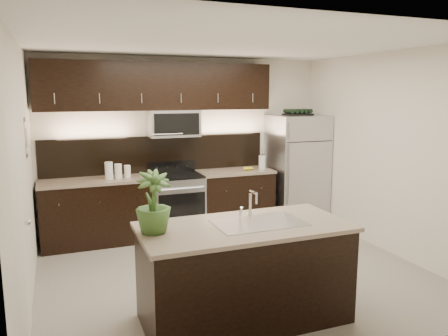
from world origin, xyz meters
name	(u,v)px	position (x,y,z in m)	size (l,w,h in m)	color
ground	(233,272)	(0.00, 0.00, 0.00)	(4.50, 4.50, 0.00)	gray
room_walls	(226,134)	(-0.11, -0.04, 1.70)	(4.52, 4.02, 2.71)	silver
counter_run	(164,205)	(-0.46, 1.69, 0.47)	(3.51, 0.65, 0.94)	black
upper_fixtures	(161,94)	(-0.43, 1.84, 2.14)	(3.49, 0.40, 1.66)	black
island	(244,272)	(-0.33, -1.07, 0.47)	(1.96, 0.96, 0.94)	black
sink_faucet	(259,221)	(-0.18, -1.06, 0.96)	(0.84, 0.50, 0.28)	silver
refrigerator	(296,169)	(1.80, 1.63, 0.90)	(0.87, 0.78, 1.79)	#B2B2B7
wine_rack	(298,112)	(1.80, 1.63, 1.84)	(0.44, 0.27, 0.10)	black
plant	(153,202)	(-1.16, -0.99, 1.21)	(0.31, 0.31, 0.55)	#365A24
canisters	(116,171)	(-1.15, 1.66, 1.05)	(0.37, 0.15, 0.25)	silver
french_press	(262,161)	(1.17, 1.64, 1.07)	(0.12, 0.12, 0.34)	silver
bananas	(245,169)	(0.85, 1.61, 0.97)	(0.18, 0.14, 0.06)	gold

